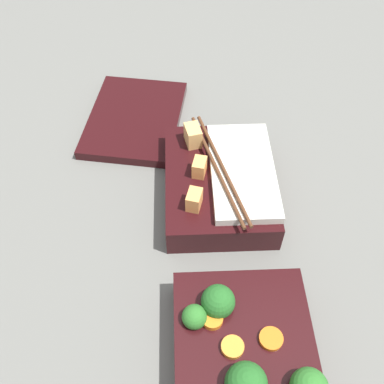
# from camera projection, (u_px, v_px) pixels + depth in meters

# --- Properties ---
(ground_plane) EXTENTS (3.00, 3.00, 0.00)m
(ground_plane) POSITION_uv_depth(u_px,v_px,m) (221.00, 271.00, 0.57)
(ground_plane) COLOR slate
(bento_tray_vegetable) EXTENTS (0.20, 0.15, 0.08)m
(bento_tray_vegetable) POSITION_uv_depth(u_px,v_px,m) (246.00, 363.00, 0.47)
(bento_tray_vegetable) COLOR black
(bento_tray_vegetable) RESTS_ON ground_plane
(bento_tray_rice) EXTENTS (0.20, 0.15, 0.07)m
(bento_tray_rice) POSITION_uv_depth(u_px,v_px,m) (221.00, 182.00, 0.63)
(bento_tray_rice) COLOR black
(bento_tray_rice) RESTS_ON ground_plane
(bento_lid) EXTENTS (0.21, 0.18, 0.02)m
(bento_lid) POSITION_uv_depth(u_px,v_px,m) (135.00, 119.00, 0.74)
(bento_lid) COLOR black
(bento_lid) RESTS_ON ground_plane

